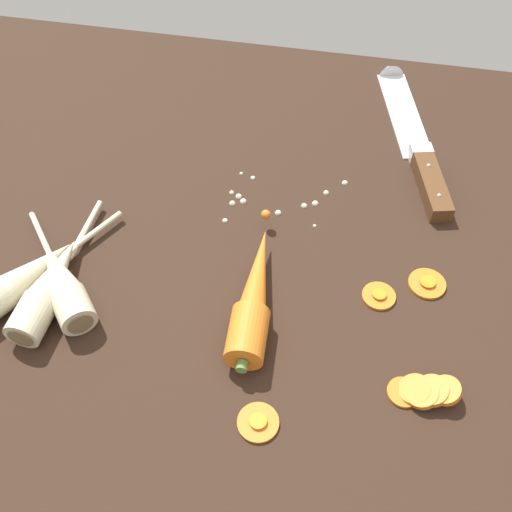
{
  "coord_description": "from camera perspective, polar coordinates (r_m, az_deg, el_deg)",
  "views": [
    {
      "loc": [
        8.37,
        -43.81,
        54.8
      ],
      "look_at": [
        0.0,
        -2.0,
        1.5
      ],
      "focal_mm": 40.61,
      "sensor_mm": 36.0,
      "label": 1
    }
  ],
  "objects": [
    {
      "name": "carrot_slice_stray_mid",
      "position": [
        0.7,
        16.52,
        -2.54
      ],
      "size": [
        4.36,
        4.36,
        0.7
      ],
      "color": "orange",
      "rests_on": "ground_plane"
    },
    {
      "name": "carrot_slice_stray_far",
      "position": [
        0.68,
        12.02,
        -3.78
      ],
      "size": [
        3.86,
        3.86,
        0.7
      ],
      "color": "orange",
      "rests_on": "ground_plane"
    },
    {
      "name": "parsnip_mid_right",
      "position": [
        0.69,
        -19.69,
        -2.85
      ],
      "size": [
        4.27,
        21.34,
        4.0
      ],
      "color": "beige",
      "rests_on": "ground_plane"
    },
    {
      "name": "carrot_slice_stray_near",
      "position": [
        0.59,
        0.21,
        -16.01
      ],
      "size": [
        4.17,
        4.17,
        0.7
      ],
      "color": "orange",
      "rests_on": "ground_plane"
    },
    {
      "name": "parsnip_mid_left",
      "position": [
        0.71,
        -22.23,
        -2.32
      ],
      "size": [
        12.62,
        20.33,
        4.0
      ],
      "color": "beige",
      "rests_on": "ground_plane"
    },
    {
      "name": "mince_crumbs",
      "position": [
        0.76,
        1.87,
        5.73
      ],
      "size": [
        15.29,
        10.61,
        0.88
      ],
      "color": "silver",
      "rests_on": "ground_plane"
    },
    {
      "name": "ground_plane",
      "position": [
        0.72,
        0.31,
        -0.52
      ],
      "size": [
        120.0,
        90.0,
        4.0
      ],
      "primitive_type": "cube",
      "color": "#332116"
    },
    {
      "name": "chefs_knife",
      "position": [
        0.89,
        14.98,
        12.0
      ],
      "size": [
        11.87,
        34.46,
        4.18
      ],
      "color": "silver",
      "rests_on": "ground_plane"
    },
    {
      "name": "whole_carrot",
      "position": [
        0.64,
        -0.19,
        -3.96
      ],
      "size": [
        5.1,
        22.14,
        4.2
      ],
      "color": "orange",
      "rests_on": "ground_plane"
    },
    {
      "name": "parsnip_front",
      "position": [
        0.69,
        -18.55,
        -2.52
      ],
      "size": [
        14.45,
        16.16,
        4.0
      ],
      "color": "beige",
      "rests_on": "ground_plane"
    },
    {
      "name": "carrot_slice_stack",
      "position": [
        0.62,
        16.14,
        -12.66
      ],
      "size": [
        7.2,
        3.77,
        2.68
      ],
      "color": "orange",
      "rests_on": "ground_plane"
    }
  ]
}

